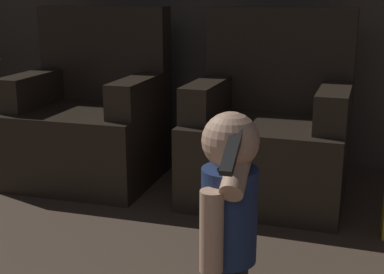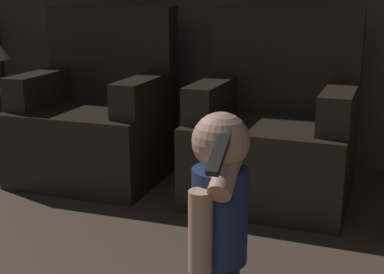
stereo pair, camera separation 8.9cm
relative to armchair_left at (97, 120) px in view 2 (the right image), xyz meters
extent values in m
cube|color=black|center=(0.00, -0.06, -0.13)|extent=(0.86, 0.76, 0.46)
cube|color=black|center=(0.00, 0.24, 0.39)|extent=(0.86, 0.16, 0.60)
cube|color=black|center=(-0.35, -0.06, 0.19)|extent=(0.16, 0.60, 0.20)
cube|color=black|center=(0.35, -0.06, 0.19)|extent=(0.16, 0.60, 0.20)
cube|color=black|center=(1.12, -0.06, -0.13)|extent=(0.88, 0.79, 0.46)
cube|color=black|center=(1.13, 0.24, 0.39)|extent=(0.86, 0.19, 0.60)
cube|color=black|center=(0.77, -0.05, 0.19)|extent=(0.18, 0.61, 0.20)
cube|color=black|center=(1.47, -0.07, 0.19)|extent=(0.18, 0.61, 0.20)
cylinder|color=navy|center=(1.21, -1.44, 0.11)|extent=(0.18, 0.18, 0.30)
sphere|color=tan|center=(1.21, -1.44, 0.35)|extent=(0.18, 0.18, 0.18)
cylinder|color=tan|center=(1.18, -1.54, 0.09)|extent=(0.07, 0.07, 0.25)
cylinder|color=tan|center=(1.24, -1.44, 0.29)|extent=(0.07, 0.26, 0.19)
cube|color=black|center=(1.24, -1.55, 0.35)|extent=(0.04, 0.16, 0.10)
cylinder|color=black|center=(-0.68, -0.06, -0.10)|extent=(0.06, 0.06, 0.52)
camera|label=1|loc=(1.54, -2.94, 0.77)|focal=50.00mm
camera|label=2|loc=(1.62, -2.91, 0.77)|focal=50.00mm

